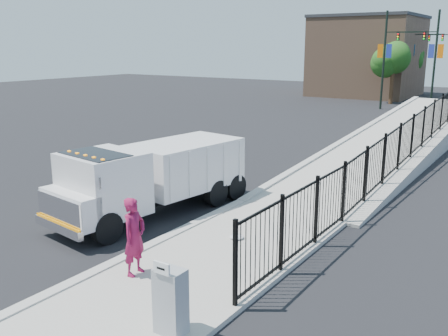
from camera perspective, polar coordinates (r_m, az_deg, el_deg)
The scene contains 16 objects.
ground at distance 13.94m, azimuth -6.76°, elevation -8.41°, with size 120.00×120.00×0.00m, color black.
sidewalk at distance 11.39m, azimuth -5.84°, elevation -13.37°, with size 3.55×12.00×0.12m, color #9E998E.
curb at distance 12.59m, azimuth -12.76°, elevation -10.80°, with size 0.30×12.00×0.16m, color #ADAAA3.
ramp at distance 27.04m, azimuth 19.49°, elevation 1.84°, with size 3.95×24.00×1.70m, color #9E998E.
iron_fence at distance 22.73m, azimuth 20.58°, elevation 1.90°, with size 0.10×28.00×1.80m, color black.
truck at distance 15.78m, azimuth -8.49°, elevation -0.78°, with size 3.06×7.04×2.33m.
worker at distance 11.61m, azimuth -10.21°, elevation -7.71°, with size 0.67×0.44×1.83m, color maroon.
utility_cabinet at distance 9.41m, azimuth -6.12°, elevation -14.90°, with size 0.55×0.40×1.25m, color gray.
arrow_sign at distance 8.93m, azimuth -7.16°, elevation -11.30°, with size 0.35×0.04×0.22m, color white.
debris at distance 13.75m, azimuth 1.45°, elevation -7.87°, with size 0.40×0.40×0.10m, color silver.
light_pole_0 at distance 44.18m, azimuth 18.22°, elevation 12.02°, with size 3.77×0.22×8.00m.
light_pole_1 at distance 44.42m, azimuth 22.60°, elevation 11.67°, with size 3.78×0.22×8.00m.
light_pole_2 at distance 54.21m, azimuth 20.65°, elevation 12.05°, with size 3.77×0.22×8.00m.
tree_0 at distance 48.52m, azimuth 18.83°, elevation 11.60°, with size 2.97×2.97×5.48m.
tree_2 at distance 58.40m, azimuth 20.32°, elevation 11.75°, with size 3.16×3.16×5.58m.
building at distance 56.54m, azimuth 16.04°, elevation 12.05°, with size 10.00×10.00×8.00m, color #8C664C.
Camera 1 is at (8.45, -9.76, 5.26)m, focal length 40.00 mm.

